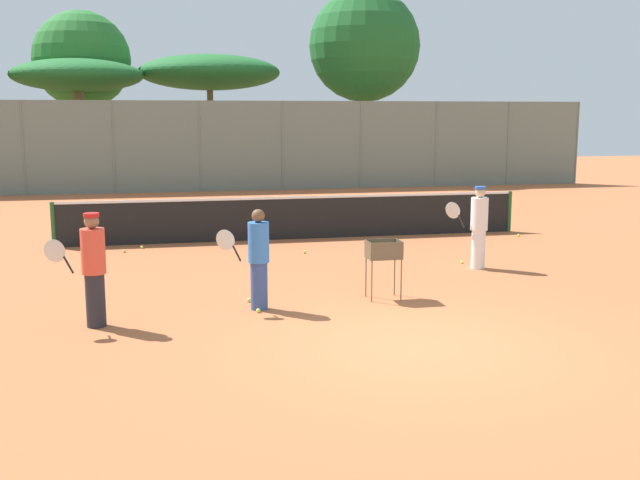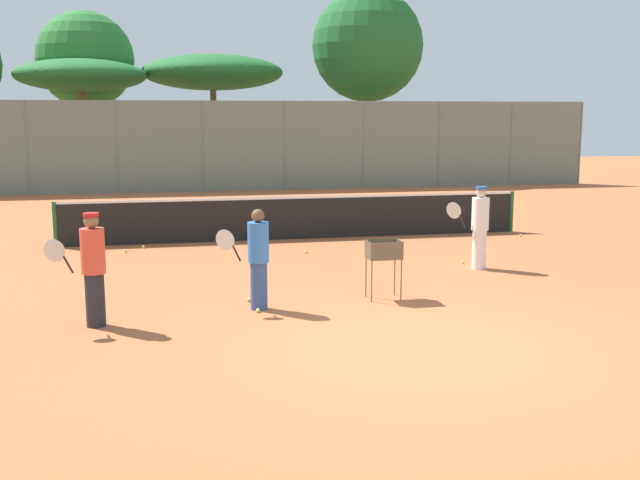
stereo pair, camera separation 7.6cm
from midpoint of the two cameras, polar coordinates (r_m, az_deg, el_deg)
name	(u,v)px [view 2 (the right image)]	position (r m, az deg, el deg)	size (l,w,h in m)	color
ground_plane	(415,346)	(10.25, 7.43, -8.04)	(80.00, 80.00, 0.00)	#B26038
tennis_net	(297,217)	(18.58, -1.61, 1.78)	(11.58, 0.10, 1.07)	#26592D
back_fence	(244,146)	(30.40, -5.72, 7.14)	(29.83, 0.08, 3.59)	slate
tree_1	(85,60)	(36.11, -17.39, 12.96)	(4.31, 4.31, 7.62)	brown
tree_2	(368,46)	(35.37, 3.71, 14.51)	(5.08, 5.08, 8.69)	brown
tree_3	(81,76)	(34.30, -17.68, 11.79)	(5.55, 5.55, 5.39)	brown
tree_4	(213,73)	(35.40, -8.12, 12.50)	(6.44, 6.44, 5.74)	brown
player_white_outfit	(479,226)	(15.32, 12.19, 1.03)	(0.84, 0.49, 1.66)	white
player_red_cap	(93,268)	(11.37, -16.73, -2.05)	(0.87, 0.41, 1.68)	#26262D
player_yellow_shirt	(258,258)	(11.88, -4.58, -1.39)	(0.89, 0.34, 1.61)	#334C8C
ball_cart	(384,255)	(12.58, 5.06, -1.11)	(0.56, 0.41, 1.00)	brown
tennis_ball_0	(521,236)	(19.65, 15.14, 0.33)	(0.07, 0.07, 0.07)	#D1E54C
tennis_ball_1	(258,311)	(11.85, -4.57, -5.38)	(0.07, 0.07, 0.07)	#D1E54C
tennis_ball_2	(249,300)	(12.52, -5.26, -4.57)	(0.07, 0.07, 0.07)	#D1E54C
tennis_ball_3	(482,237)	(19.19, 12.35, 0.23)	(0.07, 0.07, 0.07)	#D1E54C
tennis_ball_4	(306,252)	(16.74, -0.96, -0.91)	(0.07, 0.07, 0.07)	#D1E54C
tennis_ball_5	(143,247)	(17.83, -13.19, -0.51)	(0.07, 0.07, 0.07)	#D1E54C
tennis_ball_6	(463,262)	(15.87, 10.97, -1.68)	(0.07, 0.07, 0.07)	#D1E54C
tennis_ball_8	(126,251)	(17.42, -14.47, -0.80)	(0.07, 0.07, 0.07)	#D1E54C
parked_car	(252,168)	(33.94, -5.15, 5.49)	(4.20, 1.70, 1.60)	#B2B7BC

